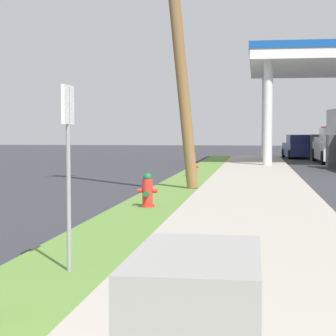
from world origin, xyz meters
name	(u,v)px	position (x,y,z in m)	size (l,w,h in m)	color
fire_hydrant_second	(148,192)	(0.73, 10.39, 0.45)	(0.42, 0.38, 0.74)	red
fire_hydrant_third	(193,167)	(0.74, 19.71, 0.45)	(0.42, 0.37, 0.74)	red
utility_pole_midground	(174,1)	(0.79, 14.25, 5.29)	(1.55, 2.06, 10.17)	olive
street_sign_post	(68,139)	(0.90, 4.34, 1.63)	(0.05, 0.36, 2.12)	gray
car_navy_by_near_pump	(300,147)	(5.94, 39.22, 0.72)	(2.23, 4.62, 1.57)	navy
truck_white_at_far_bay	(336,147)	(7.48, 32.76, 0.91)	(2.21, 5.43, 1.97)	white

